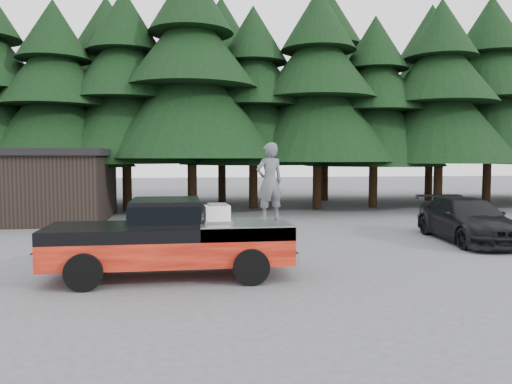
{
  "coord_description": "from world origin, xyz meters",
  "views": [
    {
      "loc": [
        -1.41,
        -12.28,
        2.93
      ],
      "look_at": [
        0.36,
        0.0,
        2.06
      ],
      "focal_mm": 35.0,
      "sensor_mm": 36.0,
      "label": 1
    }
  ],
  "objects": [
    {
      "name": "truck_cab",
      "position": [
        -1.86,
        -0.11,
        1.62
      ],
      "size": [
        1.66,
        1.9,
        0.59
      ],
      "primitive_type": "cube",
      "color": "black",
      "rests_on": "pickup_truck"
    },
    {
      "name": "ground",
      "position": [
        0.0,
        0.0,
        0.0
      ],
      "size": [
        120.0,
        120.0,
        0.0
      ],
      "primitive_type": "plane",
      "color": "#4D4D4F",
      "rests_on": "ground"
    },
    {
      "name": "treeline",
      "position": [
        0.42,
        17.2,
        7.72
      ],
      "size": [
        60.15,
        16.05,
        17.5
      ],
      "color": "black",
      "rests_on": "ground"
    },
    {
      "name": "utility_building",
      "position": [
        -9.0,
        12.0,
        1.67
      ],
      "size": [
        8.4,
        6.4,
        3.3
      ],
      "color": "black",
      "rests_on": "ground"
    },
    {
      "name": "parked_car",
      "position": [
        8.37,
        3.76,
        0.75
      ],
      "size": [
        2.55,
        5.35,
        1.51
      ],
      "primitive_type": "imported",
      "rotation": [
        0.0,
        0.0,
        -0.09
      ],
      "color": "black",
      "rests_on": "ground"
    },
    {
      "name": "man_on_bed",
      "position": [
        0.71,
        0.05,
        2.31
      ],
      "size": [
        0.82,
        0.66,
        1.97
      ],
      "primitive_type": "imported",
      "rotation": [
        0.0,
        0.0,
        3.43
      ],
      "color": "#4F5255",
      "rests_on": "pickup_truck"
    },
    {
      "name": "air_compressor",
      "position": [
        -0.63,
        -0.19,
        1.53
      ],
      "size": [
        0.63,
        0.53,
        0.41
      ],
      "primitive_type": "cube",
      "rotation": [
        0.0,
        0.0,
        0.06
      ],
      "color": "white",
      "rests_on": "pickup_truck"
    },
    {
      "name": "pickup_truck",
      "position": [
        -1.76,
        -0.11,
        0.67
      ],
      "size": [
        6.0,
        2.04,
        1.33
      ],
      "primitive_type": null,
      "color": "#F03F1C",
      "rests_on": "ground"
    }
  ]
}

